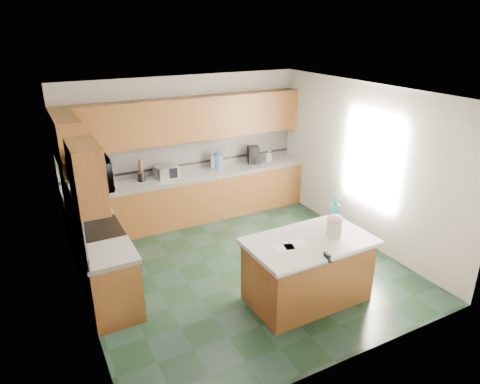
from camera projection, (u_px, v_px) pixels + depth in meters
floor at (242, 267)px, 6.71m from camera, size 4.60×4.60×0.00m
ceiling at (242, 93)px, 5.71m from camera, size 4.60×4.60×0.00m
wall_back at (185, 148)px, 8.12m from camera, size 4.60×0.04×2.70m
wall_front at (350, 260)px, 4.30m from camera, size 4.60×0.04×2.70m
wall_left at (74, 219)px, 5.21m from camera, size 0.04×4.60×2.70m
wall_right at (363, 164)px, 7.21m from camera, size 0.04×4.60×2.70m
back_base_cab at (193, 199)px, 8.20m from camera, size 4.60×0.60×0.86m
back_countertop at (192, 176)px, 8.03m from camera, size 4.60×0.64×0.06m
back_upper_cab at (187, 119)px, 7.75m from camera, size 4.60×0.33×0.78m
back_backsplash at (186, 154)px, 8.13m from camera, size 4.60×0.02×0.63m
back_accent_band at (186, 164)px, 8.20m from camera, size 4.60×0.01×0.05m
left_base_cab_rear at (92, 236)px, 6.75m from camera, size 0.60×0.82×0.86m
left_counter_rear at (88, 210)px, 6.58m from camera, size 0.64×0.82×0.06m
left_base_cab_front at (113, 286)px, 5.49m from camera, size 0.60×0.72×0.86m
left_counter_front at (109, 254)px, 5.32m from camera, size 0.64×0.72×0.06m
left_backsplash at (72, 210)px, 5.72m from camera, size 0.02×2.30×0.63m
left_accent_band at (74, 223)px, 5.79m from camera, size 0.01×2.30×0.05m
left_upper_cab_rear at (68, 143)px, 6.24m from camera, size 0.33×1.09×0.78m
left_upper_cab_front at (87, 177)px, 4.87m from camera, size 0.33×0.72×0.78m
range_body at (102, 259)px, 6.10m from camera, size 0.60×0.76×0.88m
range_oven_door at (122, 256)px, 6.24m from camera, size 0.02×0.68×0.55m
range_cooktop at (98, 230)px, 5.93m from camera, size 0.62×0.78×0.04m
range_handle at (122, 233)px, 6.11m from camera, size 0.02×0.66×0.02m
range_backguard at (77, 226)px, 5.77m from camera, size 0.06×0.76×0.18m
microwave at (90, 173)px, 5.62m from camera, size 0.50×0.73×0.41m
island_base at (307, 272)px, 5.80m from camera, size 1.58×0.92×0.86m
island_top at (309, 242)px, 5.63m from camera, size 1.68×1.02×0.06m
island_bullnose at (334, 259)px, 5.22m from camera, size 1.67×0.08×0.06m
treat_jar at (334, 229)px, 5.68m from camera, size 0.21×0.21×0.21m
treat_jar_lid at (335, 220)px, 5.63m from camera, size 0.22×0.22×0.13m
treat_jar_knob at (335, 216)px, 5.61m from camera, size 0.07×0.02×0.02m
treat_jar_knob_end_l at (333, 217)px, 5.60m from camera, size 0.04×0.04×0.04m
treat_jar_knob_end_r at (337, 216)px, 5.63m from camera, size 0.04×0.04×0.04m
soap_bottle_island at (334, 211)px, 5.96m from camera, size 0.18×0.18×0.41m
paper_sheet_a at (295, 244)px, 5.49m from camera, size 0.36×0.30×0.00m
paper_sheet_b at (285, 248)px, 5.41m from camera, size 0.30×0.25×0.00m
clamp_body at (327, 257)px, 5.18m from camera, size 0.04×0.11×0.10m
clamp_handle at (330, 261)px, 5.13m from camera, size 0.02×0.08×0.02m
knife_block at (110, 181)px, 7.37m from camera, size 0.12×0.15×0.22m
utensil_crock at (141, 177)px, 7.65m from camera, size 0.13×0.13×0.16m
utensil_bundle at (140, 166)px, 7.57m from camera, size 0.08×0.08×0.24m
toaster_oven at (166, 172)px, 7.80m from camera, size 0.44×0.35×0.23m
toaster_oven_door at (168, 174)px, 7.70m from camera, size 0.35×0.01×0.19m
paper_towel at (214, 162)px, 8.26m from camera, size 0.12×0.12×0.27m
paper_towel_base at (214, 169)px, 8.31m from camera, size 0.18×0.18×0.01m
water_jug at (218, 162)px, 8.26m from camera, size 0.18×0.18×0.30m
water_jug_neck at (218, 153)px, 8.19m from camera, size 0.09×0.09×0.04m
coffee_maker at (253, 155)px, 8.60m from camera, size 0.27×0.28×0.35m
coffee_carafe at (254, 160)px, 8.60m from camera, size 0.14×0.14×0.14m
soap_bottle_back at (269, 156)px, 8.75m from camera, size 0.14×0.14×0.22m
soap_back_cap at (269, 150)px, 8.71m from camera, size 0.02×0.02×0.03m
window_light_proxy at (372, 159)px, 6.98m from camera, size 0.02×1.40×1.10m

